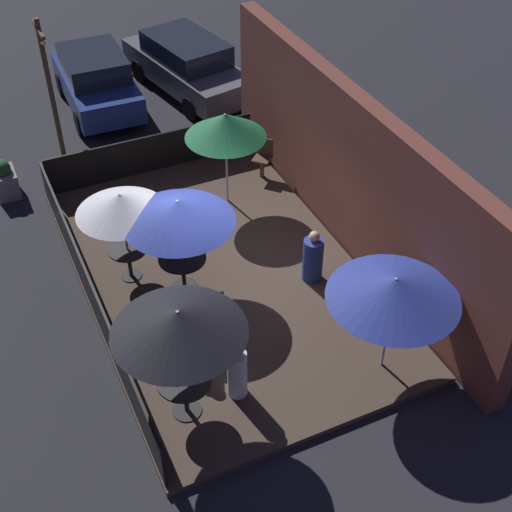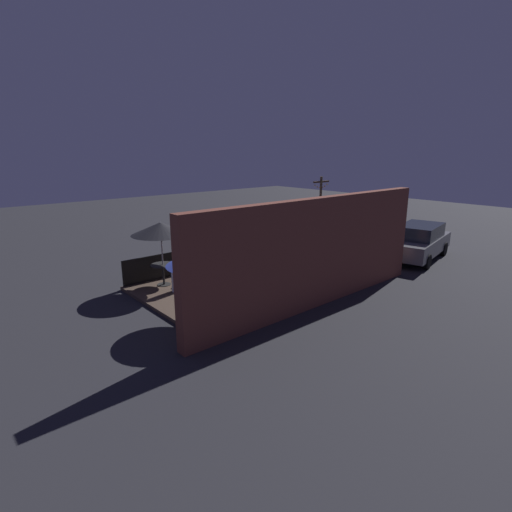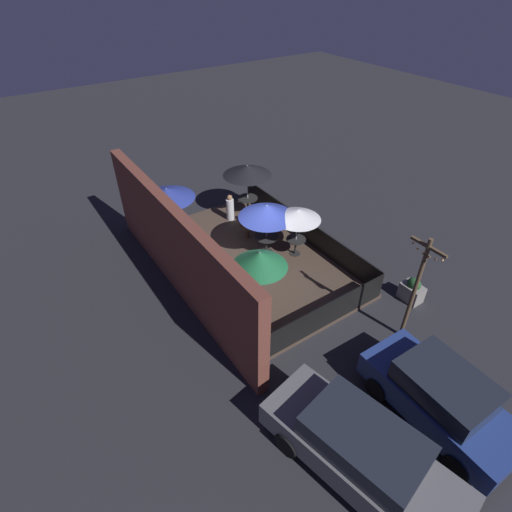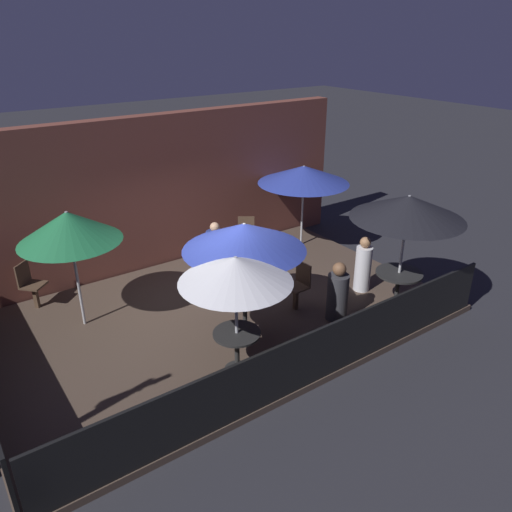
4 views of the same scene
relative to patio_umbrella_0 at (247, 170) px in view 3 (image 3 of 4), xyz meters
name	(u,v)px [view 3 (image 3 of 4)]	position (x,y,z in m)	size (l,w,h in m)	color
ground_plane	(250,262)	(-2.93, 1.83, -2.21)	(60.00, 60.00, 0.00)	#26262B
patio_deck	(250,261)	(-2.93, 1.83, -2.15)	(8.50, 5.32, 0.12)	#47382D
building_wall	(176,250)	(-2.93, 4.72, -0.46)	(10.10, 0.36, 3.50)	brown
fence_front	(303,228)	(-2.93, -0.78, -1.62)	(8.30, 0.05, 0.95)	black
fence_side_left	(324,316)	(-7.14, 1.83, -1.62)	(0.05, 5.12, 0.95)	black
patio_umbrella_0	(247,170)	(0.00, 0.00, 0.00)	(2.09, 2.09, 2.32)	#B2B2B7
patio_umbrella_1	(298,214)	(-3.63, 0.16, -0.29)	(1.74, 1.74, 2.01)	#B2B2B7
patio_umbrella_2	(267,211)	(-2.89, 1.03, -0.24)	(2.12, 2.12, 2.10)	#B2B2B7
patio_umbrella_3	(260,259)	(-5.22, 2.96, -0.15)	(1.77, 1.77, 2.22)	#B2B2B7
patio_umbrella_4	(167,193)	(0.49, 3.49, -0.26)	(2.22, 2.22, 2.04)	#B2B2B7
dining_table_0	(248,201)	(0.00, 0.00, -1.48)	(0.89, 0.89, 0.78)	black
dining_table_1	(296,242)	(-3.63, 0.16, -1.54)	(0.76, 0.76, 0.71)	black
dining_table_2	(266,239)	(-2.89, 1.03, -1.50)	(0.93, 0.93, 0.75)	black
patio_chair_0	(239,320)	(-5.83, 4.14, -1.57)	(0.57, 0.57, 0.95)	#4C3828
patio_chair_1	(246,226)	(-1.58, 1.10, -1.57)	(0.42, 0.42, 0.95)	#4C3828
patio_chair_2	(178,241)	(-0.93, 3.87, -1.61)	(0.56, 0.56, 0.90)	#4C3828
patron_0	(230,208)	(0.00, 0.92, -1.55)	(0.37, 0.37, 1.19)	silver
patron_1	(256,218)	(-1.23, 0.38, -1.58)	(0.56, 0.56, 1.17)	#333338
patron_2	(201,251)	(-2.05, 3.45, -1.58)	(0.45, 0.45, 1.17)	navy
planter_box	(412,290)	(-7.78, -1.58, -1.81)	(0.75, 0.52, 0.92)	gray
light_post	(416,286)	(-8.68, -0.03, -0.16)	(1.10, 0.12, 3.65)	brown
parked_car_0	(440,397)	(-10.96, 1.51, -1.37)	(3.92, 1.87, 1.62)	navy
parked_car_1	(361,451)	(-10.82, 4.11, -1.37)	(4.83, 2.57, 1.62)	#5B5B60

